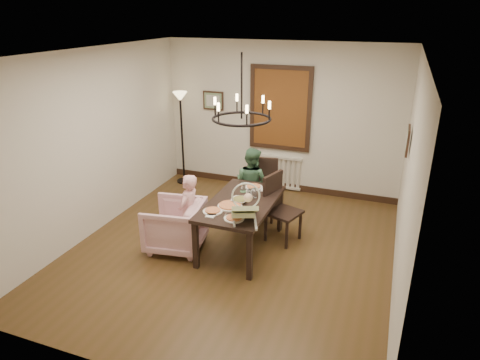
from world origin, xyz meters
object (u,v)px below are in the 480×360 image
Objects in this scene: seated_man at (251,189)px; baby_bouncer at (245,208)px; chair_right at (284,209)px; floor_lamp at (182,139)px; armchair at (175,225)px; drinking_glass at (250,194)px; dining_table at (241,207)px; chair_far at (263,190)px; elderly_woman at (189,219)px.

baby_bouncer reaches higher than seated_man.
floor_lamp is at bearing 75.68° from chair_right.
drinking_glass is (0.98, 0.50, 0.45)m from armchair.
dining_table is 1.56× the size of chair_far.
chair_right is at bearing 31.53° from drinking_glass.
chair_right reaches higher than chair_far.
chair_far is 1.05× the size of elderly_woman.
drinking_glass is at bearing 139.82° from chair_right.
chair_far is at bearing 90.45° from dining_table.
chair_right is at bearing 158.79° from seated_man.
floor_lamp is (-2.07, 1.89, 0.09)m from drinking_glass.
dining_table is 0.64m from baby_bouncer.
chair_right is 1.07m from baby_bouncer.
drinking_glass is at bearing 82.00° from baby_bouncer.
seated_man is at bearing 160.37° from elderly_woman.
dining_table is at bearing -45.46° from floor_lamp.
baby_bouncer is (0.93, -0.23, 0.44)m from elderly_woman.
drinking_glass is at bearing 124.26° from seated_man.
chair_far reaches higher than dining_table.
armchair is 1.52m from seated_man.
elderly_woman is 0.94× the size of seated_man.
armchair is 0.83× the size of elderly_woman.
armchair is (-1.43, -0.77, -0.16)m from chair_right.
dining_table is at bearing 147.22° from chair_right.
baby_bouncer is (1.14, -0.18, 0.55)m from armchair.
floor_lamp reaches higher than baby_bouncer.
baby_bouncer reaches higher than chair_far.
chair_far is 1.66m from armchair.
drinking_glass is at bearing 63.94° from dining_table.
dining_table is at bearing -116.27° from drinking_glass.
dining_table is 1.01m from armchair.
floor_lamp is at bearing 137.66° from drinking_glass.
chair_far is at bearing 154.75° from elderly_woman.
armchair is at bearing -158.47° from dining_table.
chair_right reaches higher than seated_man.
dining_table is at bearing 102.57° from armchair.
chair_far is 7.18× the size of drinking_glass.
baby_bouncer is at bearing 78.25° from elderly_woman.
chair_right is 0.90m from seated_man.
armchair is (-0.90, -0.35, -0.29)m from dining_table.
elderly_woman reaches higher than dining_table.
chair_far is at bearing -146.63° from seated_man.
chair_right reaches higher than drinking_glass.
dining_table is at bearing 115.57° from elderly_woman.
dining_table reaches higher than armchair.
chair_right is 1.03× the size of seated_man.
seated_man is 7.23× the size of drinking_glass.
elderly_woman is at bearing -60.79° from floor_lamp.
seated_man is 1.62m from baby_bouncer.
dining_table is 2.86m from floor_lamp.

